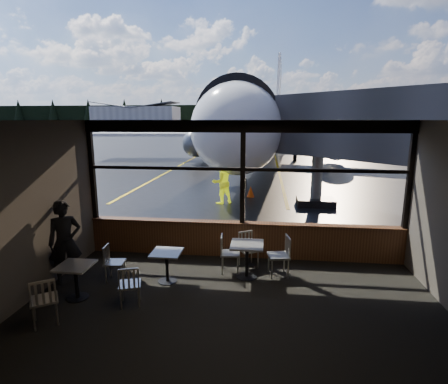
% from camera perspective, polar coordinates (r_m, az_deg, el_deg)
% --- Properties ---
extents(ground_plane, '(520.00, 520.00, 0.00)m').
position_cam_1_polar(ground_plane, '(128.64, 6.58, 10.20)').
color(ground_plane, black).
rests_on(ground_plane, ground).
extents(carpet_floor, '(8.00, 6.00, 0.01)m').
position_cam_1_polar(carpet_floor, '(6.62, 1.09, -20.21)').
color(carpet_floor, black).
rests_on(carpet_floor, ground).
extents(ceiling, '(8.00, 6.00, 0.04)m').
position_cam_1_polar(ceiling, '(5.61, 1.23, 11.59)').
color(ceiling, '#38332D').
rests_on(ceiling, ground).
extents(wall_left, '(0.04, 6.00, 3.50)m').
position_cam_1_polar(wall_left, '(7.41, -31.41, -3.78)').
color(wall_left, '#4A433B').
rests_on(wall_left, ground).
extents(wall_back, '(8.00, 0.04, 3.50)m').
position_cam_1_polar(wall_back, '(3.18, -4.54, -22.09)').
color(wall_back, '#4A433B').
rests_on(wall_back, ground).
extents(window_sill, '(8.00, 0.28, 0.90)m').
position_cam_1_polar(window_sill, '(9.14, 2.97, -7.84)').
color(window_sill, '#4C2917').
rests_on(window_sill, ground).
extents(window_header, '(8.00, 0.18, 0.30)m').
position_cam_1_polar(window_header, '(8.60, 3.18, 10.67)').
color(window_header, black).
rests_on(window_header, ground).
extents(mullion_left, '(0.12, 0.12, 2.60)m').
position_cam_1_polar(mullion_left, '(9.78, -20.72, 3.29)').
color(mullion_left, black).
rests_on(mullion_left, ground).
extents(mullion_centre, '(0.12, 0.12, 2.60)m').
position_cam_1_polar(mullion_centre, '(8.70, 3.09, 3.08)').
color(mullion_centre, black).
rests_on(mullion_centre, ground).
extents(mullion_right, '(0.12, 0.12, 2.60)m').
position_cam_1_polar(mullion_right, '(9.33, 28.10, 2.29)').
color(mullion_right, black).
rests_on(mullion_right, ground).
extents(window_transom, '(8.00, 0.10, 0.08)m').
position_cam_1_polar(window_transom, '(8.69, 3.10, 3.73)').
color(window_transom, black).
rests_on(window_transom, ground).
extents(airliner, '(34.27, 39.90, 11.39)m').
position_cam_1_polar(airliner, '(29.51, 7.12, 15.98)').
color(airliner, white).
rests_on(airliner, ground_plane).
extents(jet_bridge, '(9.06, 11.08, 4.83)m').
position_cam_1_polar(jet_bridge, '(14.46, 19.06, 6.81)').
color(jet_bridge, '#28282A').
rests_on(jet_bridge, ground_plane).
extents(cafe_table_near, '(0.72, 0.72, 0.80)m').
position_cam_1_polar(cafe_table_near, '(8.02, 3.74, -11.13)').
color(cafe_table_near, '#9B978F').
rests_on(cafe_table_near, carpet_floor).
extents(cafe_table_mid, '(0.64, 0.64, 0.70)m').
position_cam_1_polar(cafe_table_mid, '(7.91, -9.28, -11.97)').
color(cafe_table_mid, gray).
rests_on(cafe_table_mid, carpet_floor).
extents(cafe_table_left, '(0.65, 0.65, 0.72)m').
position_cam_1_polar(cafe_table_left, '(7.72, -22.96, -13.35)').
color(cafe_table_left, '#A29D95').
rests_on(cafe_table_left, carpet_floor).
extents(chair_near_e, '(0.61, 0.61, 0.95)m').
position_cam_1_polar(chair_near_e, '(8.13, 8.88, -10.31)').
color(chair_near_e, '#B6B0A4').
rests_on(chair_near_e, carpet_floor).
extents(chair_near_w, '(0.54, 0.54, 0.91)m').
position_cam_1_polar(chair_near_w, '(8.23, 1.01, -10.06)').
color(chair_near_w, '#AAA599').
rests_on(chair_near_w, carpet_floor).
extents(chair_near_n, '(0.64, 0.64, 0.86)m').
position_cam_1_polar(chair_near_n, '(8.53, 4.05, -9.44)').
color(chair_near_n, beige).
rests_on(chair_near_n, carpet_floor).
extents(chair_mid_s, '(0.58, 0.58, 0.84)m').
position_cam_1_polar(chair_mid_s, '(7.13, -15.12, -14.41)').
color(chair_mid_s, beige).
rests_on(chair_mid_s, carpet_floor).
extents(chair_mid_w, '(0.49, 0.49, 0.82)m').
position_cam_1_polar(chair_mid_w, '(8.21, -17.37, -11.00)').
color(chair_mid_w, beige).
rests_on(chair_mid_w, carpet_floor).
extents(chair_left_s, '(0.69, 0.69, 0.91)m').
position_cam_1_polar(chair_left_s, '(7.05, -27.28, -15.41)').
color(chair_left_s, '#B6B1A4').
rests_on(chair_left_s, carpet_floor).
extents(passenger, '(0.80, 0.75, 1.85)m').
position_cam_1_polar(passenger, '(8.33, -24.52, -7.47)').
color(passenger, black).
rests_on(passenger, carpet_floor).
extents(ground_crew, '(1.12, 1.09, 1.81)m').
position_cam_1_polar(ground_crew, '(14.72, -0.41, 1.61)').
color(ground_crew, '#BFF219').
rests_on(ground_crew, ground_plane).
extents(cone_nose, '(0.36, 0.36, 0.50)m').
position_cam_1_polar(cone_nose, '(16.09, 4.37, 0.07)').
color(cone_nose, orange).
rests_on(cone_nose, ground_plane).
extents(hangar_left, '(45.00, 18.00, 11.00)m').
position_cam_1_polar(hangar_left, '(201.36, -14.10, 12.06)').
color(hangar_left, silver).
rests_on(hangar_left, ground_plane).
extents(hangar_mid, '(38.00, 15.00, 10.00)m').
position_cam_1_polar(hangar_mid, '(193.59, 6.71, 12.20)').
color(hangar_mid, silver).
rests_on(hangar_mid, ground_plane).
extents(hangar_right, '(50.00, 20.00, 12.00)m').
position_cam_1_polar(hangar_right, '(195.85, 24.93, 11.50)').
color(hangar_right, silver).
rests_on(hangar_right, ground_plane).
extents(fuel_tank_a, '(8.00, 8.00, 6.00)m').
position_cam_1_polar(fuel_tank_a, '(193.02, -2.43, 11.68)').
color(fuel_tank_a, silver).
rests_on(fuel_tank_a, ground_plane).
extents(fuel_tank_b, '(8.00, 8.00, 6.00)m').
position_cam_1_polar(fuel_tank_b, '(191.69, 0.58, 11.69)').
color(fuel_tank_b, silver).
rests_on(fuel_tank_b, ground_plane).
extents(fuel_tank_c, '(8.00, 8.00, 6.00)m').
position_cam_1_polar(fuel_tank_c, '(190.88, 3.63, 11.67)').
color(fuel_tank_c, silver).
rests_on(fuel_tank_c, ground_plane).
extents(treeline, '(360.00, 3.00, 12.00)m').
position_cam_1_polar(treeline, '(218.60, 6.74, 12.42)').
color(treeline, black).
rests_on(treeline, ground_plane).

